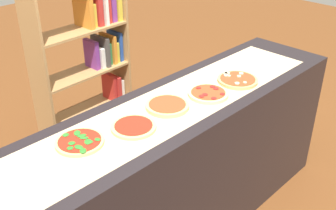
{
  "coord_description": "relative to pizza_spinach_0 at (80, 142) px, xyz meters",
  "views": [
    {
      "loc": [
        -1.39,
        -1.37,
        2.06
      ],
      "look_at": [
        0.0,
        0.0,
        0.97
      ],
      "focal_mm": 43.65,
      "sensor_mm": 36.0,
      "label": 1
    }
  ],
  "objects": [
    {
      "name": "pizza_plain_2",
      "position": [
        0.54,
        -0.05,
        0.0
      ],
      "size": [
        0.24,
        0.24,
        0.02
      ],
      "color": "#DBB26B",
      "rests_on": "parchment_paper"
    },
    {
      "name": "pizza_pepperoni_3",
      "position": [
        0.81,
        -0.12,
        0.0
      ],
      "size": [
        0.24,
        0.24,
        0.03
      ],
      "color": "#E5C17F",
      "rests_on": "parchment_paper"
    },
    {
      "name": "parchment_paper",
      "position": [
        0.54,
        -0.06,
        -0.01
      ],
      "size": [
        2.21,
        0.43,
        0.0
      ],
      "primitive_type": "cube",
      "color": "tan",
      "rests_on": "counter"
    },
    {
      "name": "pizza_spinach_0",
      "position": [
        0.0,
        0.0,
        0.0
      ],
      "size": [
        0.23,
        0.23,
        0.02
      ],
      "color": "#DBB26B",
      "rests_on": "parchment_paper"
    },
    {
      "name": "pizza_plain_1",
      "position": [
        0.27,
        -0.08,
        -0.0
      ],
      "size": [
        0.23,
        0.23,
        0.02
      ],
      "color": "#DBB26B",
      "rests_on": "parchment_paper"
    },
    {
      "name": "counter",
      "position": [
        0.54,
        -0.06,
        -0.49
      ],
      "size": [
        2.61,
        0.59,
        0.95
      ],
      "primitive_type": "cube",
      "color": "black",
      "rests_on": "ground_plane"
    },
    {
      "name": "bookshelf",
      "position": [
        0.89,
        1.13,
        -0.24
      ],
      "size": [
        0.8,
        0.29,
        1.42
      ],
      "color": "#A87A47",
      "rests_on": "ground_plane"
    },
    {
      "name": "pizza_mushroom_4",
      "position": [
        1.08,
        -0.13,
        0.0
      ],
      "size": [
        0.25,
        0.25,
        0.03
      ],
      "color": "tan",
      "rests_on": "parchment_paper"
    }
  ]
}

